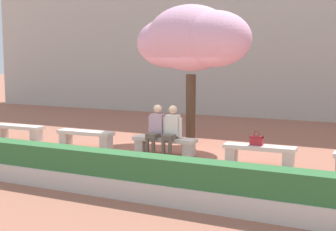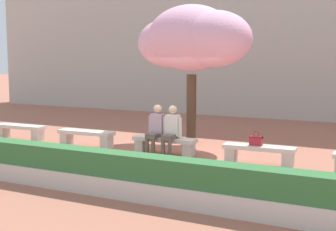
% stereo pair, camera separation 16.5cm
% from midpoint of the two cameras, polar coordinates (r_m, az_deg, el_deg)
% --- Properties ---
extents(ground_plane, '(100.00, 100.00, 0.00)m').
position_cam_midpoint_polar(ground_plane, '(12.16, -0.04, -4.78)').
color(ground_plane, '#9E604C').
extents(building_facade, '(28.00, 4.00, 9.54)m').
position_cam_midpoint_polar(building_facade, '(21.74, 12.80, 12.87)').
color(building_facade, '#B7B2A8').
rests_on(building_facade, ground).
extents(stone_bench_west_end, '(1.71, 0.50, 0.45)m').
position_cam_midpoint_polar(stone_bench_west_end, '(15.03, -17.28, -1.67)').
color(stone_bench_west_end, beige).
rests_on(stone_bench_west_end, ground).
extents(stone_bench_near_west, '(1.71, 0.50, 0.45)m').
position_cam_midpoint_polar(stone_bench_near_west, '(13.41, -9.60, -2.47)').
color(stone_bench_near_west, beige).
rests_on(stone_bench_near_west, ground).
extents(stone_bench_center, '(1.71, 0.50, 0.45)m').
position_cam_midpoint_polar(stone_bench_center, '(12.11, -0.04, -3.40)').
color(stone_bench_center, beige).
rests_on(stone_bench_center, ground).
extents(stone_bench_near_east, '(1.71, 0.50, 0.45)m').
position_cam_midpoint_polar(stone_bench_near_east, '(11.21, 11.45, -4.38)').
color(stone_bench_near_east, beige).
rests_on(stone_bench_near_east, ground).
extents(person_seated_left, '(0.51, 0.69, 1.29)m').
position_cam_midpoint_polar(person_seated_left, '(12.09, -1.09, -1.49)').
color(person_seated_left, black).
rests_on(person_seated_left, ground).
extents(person_seated_right, '(0.51, 0.70, 1.29)m').
position_cam_midpoint_polar(person_seated_right, '(11.89, 0.80, -1.64)').
color(person_seated_right, black).
rests_on(person_seated_right, ground).
extents(handbag, '(0.30, 0.15, 0.34)m').
position_cam_midpoint_polar(handbag, '(11.16, 11.10, -2.96)').
color(handbag, '#A3232D').
rests_on(handbag, stone_bench_near_east).
extents(cherry_tree_main, '(3.51, 2.52, 3.99)m').
position_cam_midpoint_polar(cherry_tree_main, '(13.44, 3.44, 9.20)').
color(cherry_tree_main, '#473323').
rests_on(cherry_tree_main, ground).
extents(planter_hedge_foreground, '(15.61, 0.50, 0.80)m').
position_cam_midpoint_polar(planter_hedge_foreground, '(9.10, -10.51, -6.46)').
color(planter_hedge_foreground, beige).
rests_on(planter_hedge_foreground, ground).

